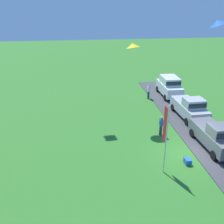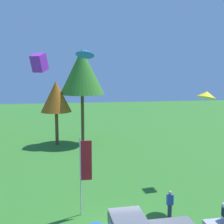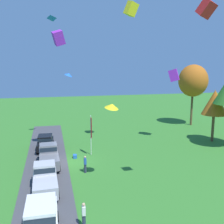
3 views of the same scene
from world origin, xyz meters
TOP-DOWN VIEW (x-y plane):
  - ground_plane at (0.00, 0.00)m, footprint 120.00×120.00m
  - pavement_strip at (0.00, -2.42)m, footprint 36.00×4.40m
  - car_sedan_mid_row at (-4.96, -2.58)m, footprint 4.49×2.13m
  - car_pickup_by_flagpole at (0.43, -2.15)m, footprint 5.07×2.21m
  - car_pickup_far_end at (5.96, -2.44)m, footprint 5.05×2.17m
  - car_suv_near_entrance at (12.30, -2.56)m, footprint 4.62×2.08m
  - person_on_lawn at (11.72, 0.07)m, footprint 0.36×0.24m
  - person_beside_suv at (3.03, 1.31)m, footprint 0.36×0.24m
  - tree_left_of_center at (-13.19, 22.05)m, footprint 4.96×4.96m
  - tree_far_right at (-3.62, 19.79)m, footprint 3.37×3.37m
  - flag_banner at (-1.74, 2.67)m, footprint 0.71×0.08m
  - cooler_box at (-1.29, 0.70)m, footprint 0.56×0.40m
  - kite_delta_topmost at (-1.79, 0.30)m, footprint 1.20×1.22m
  - kite_box_near_flag at (-3.84, 7.93)m, footprint 1.54×1.75m
  - kite_box_mid_center at (10.45, 8.83)m, footprint 1.35×1.16m
  - kite_diamond_high_right at (-8.09, -1.12)m, footprint 1.16×1.19m
  - kite_box_trailing_tail at (-4.92, 14.29)m, footprint 1.70×1.83m
  - kite_delta_low_drifter at (5.96, 3.29)m, footprint 1.69×1.66m
  - kite_box_high_left at (-2.69, -0.61)m, footprint 1.52×1.54m

SIDE VIEW (x-z plane):
  - ground_plane at x=0.00m, z-range 0.00..0.00m
  - pavement_strip at x=0.00m, z-range 0.00..0.06m
  - cooler_box at x=-1.29m, z-range 0.00..0.40m
  - person_on_lawn at x=11.72m, z-range 0.02..1.73m
  - person_beside_suv at x=3.03m, z-range 0.02..1.73m
  - car_sedan_mid_row at x=-4.96m, z-range 0.12..1.96m
  - car_pickup_by_flagpole at x=0.43m, z-range 0.04..2.18m
  - car_pickup_far_end at x=5.96m, z-range 0.04..2.18m
  - car_suv_near_entrance at x=12.30m, z-range 0.16..2.44m
  - flag_banner at x=-1.74m, z-range 0.63..5.37m
  - tree_far_right at x=-3.62m, z-range 1.83..8.95m
  - kite_delta_low_drifter at x=5.96m, z-range 6.66..7.33m
  - tree_left_of_center at x=-13.19m, z-range 2.48..12.95m
  - kite_box_trailing_tail at x=-4.92m, z-range 8.16..9.94m
  - kite_delta_topmost at x=-1.79m, z-range 9.10..9.68m
  - kite_box_high_left at x=-2.69m, z-range 12.33..14.24m
  - kite_box_mid_center at x=10.45m, z-range 13.44..14.94m
  - kite_diamond_high_right at x=-8.09m, z-range 15.91..16.61m
  - kite_box_near_flag at x=-3.84m, z-range 15.91..17.87m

